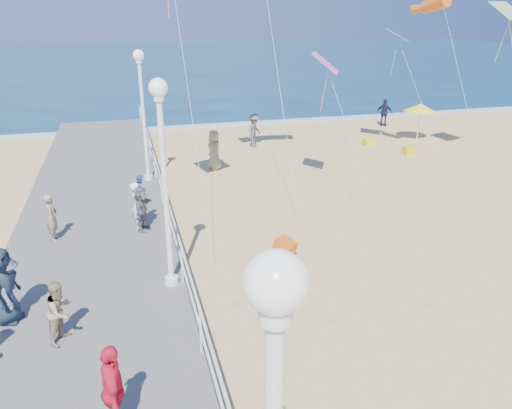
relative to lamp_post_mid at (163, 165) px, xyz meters
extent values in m
plane|color=#DEBF74|center=(5.35, 0.00, -3.66)|extent=(160.00, 160.00, 0.00)
cube|color=#0D324F|center=(5.35, 65.00, -3.65)|extent=(160.00, 90.00, 0.05)
cube|color=white|center=(5.35, 20.50, -3.63)|extent=(160.00, 1.20, 0.04)
cube|color=slate|center=(-2.15, 0.00, -3.46)|extent=(5.00, 44.00, 0.40)
cube|color=white|center=(0.30, 0.00, -2.21)|extent=(0.05, 42.00, 0.06)
cube|color=white|center=(0.30, 0.00, -2.71)|extent=(0.05, 42.00, 0.04)
sphere|color=white|center=(0.00, -9.00, 1.84)|extent=(0.44, 0.44, 0.44)
cylinder|color=white|center=(0.00, 0.00, -3.16)|extent=(0.36, 0.36, 0.20)
cylinder|color=white|center=(0.00, 0.00, -0.81)|extent=(0.14, 0.14, 4.70)
sphere|color=white|center=(0.00, 0.00, 1.84)|extent=(0.44, 0.44, 0.44)
cylinder|color=white|center=(0.00, 9.00, -3.16)|extent=(0.36, 0.36, 0.20)
cylinder|color=white|center=(0.00, 9.00, -0.81)|extent=(0.14, 0.14, 4.70)
sphere|color=white|center=(0.00, 9.00, 1.84)|extent=(0.44, 0.44, 0.44)
imported|color=white|center=(-0.63, 3.87, -2.46)|extent=(0.41, 0.60, 1.60)
imported|color=#315EB7|center=(-0.48, 4.02, -1.94)|extent=(0.38, 0.47, 0.94)
imported|color=#9C8B6C|center=(-2.53, -1.80, -2.54)|extent=(0.81, 0.87, 1.44)
imported|color=slate|center=(-3.73, -0.61, -2.48)|extent=(0.70, 1.07, 1.57)
imported|color=red|center=(-1.43, -4.75, -2.40)|extent=(0.51, 1.05, 1.73)
imported|color=#182636|center=(-3.81, -0.71, -2.34)|extent=(0.81, 1.03, 1.85)
imported|color=slate|center=(-0.53, 3.74, -2.51)|extent=(0.80, 1.45, 1.49)
imported|color=gray|center=(-3.23, 3.69, -2.50)|extent=(0.39, 0.57, 1.51)
imported|color=#55575A|center=(6.17, 14.58, -2.74)|extent=(1.30, 1.35, 1.85)
imported|color=#1E1A3A|center=(15.74, 17.46, -2.78)|extent=(1.04, 1.03, 1.77)
imported|color=#949166|center=(3.24, 10.97, -2.71)|extent=(0.72, 1.00, 1.91)
cube|color=red|center=(3.51, 1.22, -3.36)|extent=(0.87, 0.90, 0.74)
cylinder|color=white|center=(15.77, 13.52, -2.76)|extent=(0.05, 0.05, 1.80)
cone|color=yellow|center=(15.77, 13.52, -1.75)|extent=(1.90, 1.90, 0.45)
cube|color=yellow|center=(13.65, 10.89, -3.46)|extent=(0.55, 0.55, 0.40)
cube|color=#CAD816|center=(12.44, 13.13, -3.46)|extent=(0.55, 0.55, 0.40)
cylinder|color=#DC5512|center=(13.01, 9.13, 3.72)|extent=(0.95, 2.36, 1.01)
cube|color=#E755B6|center=(6.81, 6.52, 1.61)|extent=(1.43, 1.53, 0.76)
cube|color=blue|center=(16.12, 8.25, 3.46)|extent=(1.70, 1.57, 0.77)
cube|color=#27B878|center=(12.64, 11.57, 2.35)|extent=(1.58, 1.64, 0.59)
camera|label=1|loc=(-0.86, -11.69, 3.48)|focal=35.00mm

